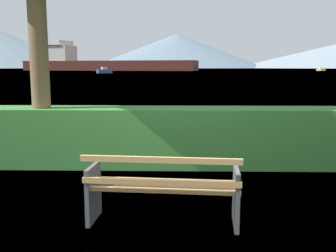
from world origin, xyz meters
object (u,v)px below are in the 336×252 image
(sailboat_mid, at_px, (321,69))
(fishing_boat_near, at_px, (104,71))
(cargo_ship_large, at_px, (96,62))
(park_bench, at_px, (163,189))
(tender_far, at_px, (169,69))

(sailboat_mid, bearing_deg, fishing_boat_near, -139.05)
(cargo_ship_large, height_order, sailboat_mid, cargo_ship_large)
(cargo_ship_large, bearing_deg, fishing_boat_near, -76.68)
(park_bench, distance_m, cargo_ship_large, 193.22)
(park_bench, height_order, cargo_ship_large, cargo_ship_large)
(fishing_boat_near, xyz_separation_m, sailboat_mid, (88.95, 77.20, -0.07))
(cargo_ship_large, xyz_separation_m, fishing_boat_near, (19.93, -84.14, -3.48))
(cargo_ship_large, relative_size, tender_far, 20.11)
(park_bench, bearing_deg, fishing_boat_near, 100.93)
(park_bench, distance_m, sailboat_mid, 194.55)
(fishing_boat_near, distance_m, sailboat_mid, 117.78)
(park_bench, height_order, sailboat_mid, sailboat_mid)
(sailboat_mid, bearing_deg, cargo_ship_large, 176.35)
(tender_far, bearing_deg, sailboat_mid, -38.35)
(fishing_boat_near, relative_size, sailboat_mid, 0.67)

